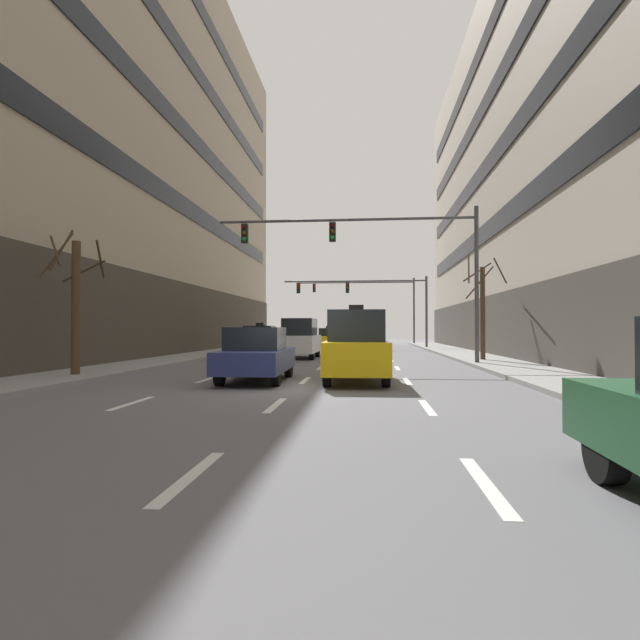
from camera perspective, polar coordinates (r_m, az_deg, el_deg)
ground_plane at (r=13.49m, az=-2.71°, el=-7.64°), size 120.00×120.00×0.00m
sidewalk_left at (r=16.31m, az=-29.96°, el=-6.11°), size 2.78×80.00×0.14m
sidewalk_right at (r=14.49m, az=28.35°, el=-6.79°), size 2.78×80.00×0.14m
lane_stripe_l1_s3 at (r=11.49m, az=-20.34°, el=-8.73°), size 0.16×2.00×0.01m
lane_stripe_l1_s4 at (r=16.12m, az=-12.58°, el=-6.52°), size 0.16×2.00×0.01m
lane_stripe_l1_s5 at (r=20.92m, az=-8.35°, el=-5.25°), size 0.16×2.00×0.01m
lane_stripe_l1_s6 at (r=25.79m, az=-5.72°, el=-4.44°), size 0.16×2.00×0.01m
lane_stripe_l1_s7 at (r=30.71m, az=-3.93°, el=-3.89°), size 0.16×2.00×0.01m
lane_stripe_l1_s8 at (r=35.64m, az=-2.63°, el=-3.48°), size 0.16×2.00×0.01m
lane_stripe_l1_s9 at (r=40.60m, az=-1.66°, el=-3.18°), size 0.16×2.00×0.01m
lane_stripe_l1_s10 at (r=45.56m, az=-0.89°, el=-2.93°), size 0.16×2.00×0.01m
lane_stripe_l2_s2 at (r=5.80m, az=-14.28°, el=-16.58°), size 0.16×2.00×0.01m
lane_stripe_l2_s3 at (r=10.55m, az=-5.01°, el=-9.49°), size 0.16×2.00×0.01m
lane_stripe_l2_s4 at (r=15.46m, az=-1.67°, el=-6.78°), size 0.16×2.00×0.01m
lane_stripe_l2_s5 at (r=20.41m, az=0.04°, el=-5.36°), size 0.16×2.00×0.01m
lane_stripe_l2_s6 at (r=25.39m, az=1.08°, el=-4.50°), size 0.16×2.00×0.01m
lane_stripe_l2_s7 at (r=30.37m, az=1.78°, el=-3.92°), size 0.16×2.00×0.01m
lane_stripe_l2_s8 at (r=35.35m, az=2.28°, el=-3.50°), size 0.16×2.00×0.01m
lane_stripe_l2_s9 at (r=40.34m, az=2.66°, el=-3.19°), size 0.16×2.00×0.01m
lane_stripe_l2_s10 at (r=45.33m, az=2.95°, el=-2.94°), size 0.16×2.00×0.01m
lane_stripe_l3_s2 at (r=5.62m, az=18.07°, el=-17.08°), size 0.16×2.00×0.01m
lane_stripe_l3_s3 at (r=10.45m, az=11.92°, el=-9.56°), size 0.16×2.00×0.01m
lane_stripe_l3_s4 at (r=15.39m, az=9.77°, el=-6.79°), size 0.16×2.00×0.01m
lane_stripe_l3_s5 at (r=20.36m, az=8.67°, el=-5.36°), size 0.16×2.00×0.01m
lane_stripe_l3_s6 at (r=25.34m, az=8.00°, el=-4.50°), size 0.16×2.00×0.01m
lane_stripe_l3_s7 at (r=30.33m, az=7.56°, el=-3.92°), size 0.16×2.00×0.01m
lane_stripe_l3_s8 at (r=35.32m, az=7.24°, el=-3.50°), size 0.16×2.00×0.01m
lane_stripe_l3_s9 at (r=40.32m, az=7.00°, el=-3.18°), size 0.16×2.00×0.01m
lane_stripe_l3_s10 at (r=45.31m, az=6.82°, el=-2.94°), size 0.16×2.00×0.01m
taxi_driving_0 at (r=31.52m, az=-6.74°, el=-2.25°), size 2.10×4.70×1.93m
taxi_driving_1 at (r=14.96m, az=4.09°, el=-2.99°), size 1.90×4.35×2.26m
taxi_driving_2 at (r=43.19m, az=0.97°, el=-1.99°), size 1.90×4.33×1.78m
car_driving_3 at (r=26.82m, az=-2.26°, el=-2.09°), size 1.86×4.35×2.10m
car_driving_4 at (r=15.22m, az=-7.12°, el=-3.89°), size 1.89×4.32×1.60m
car_driving_5 at (r=41.81m, az=4.75°, el=-2.00°), size 2.03×4.46×1.64m
traffic_signal_0 at (r=22.29m, az=7.08°, el=7.85°), size 11.25×0.35×6.65m
traffic_signal_1 at (r=40.41m, az=5.81°, el=2.90°), size 11.34×0.35×5.54m
traffic_signal_2 at (r=51.05m, az=6.27°, el=2.66°), size 11.81×0.34×6.46m
street_tree_0 at (r=24.79m, az=17.78°, el=1.34°), size 1.98×1.99×4.95m
street_tree_1 at (r=17.67m, az=-25.78°, el=1.91°), size 1.83×1.82×4.65m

